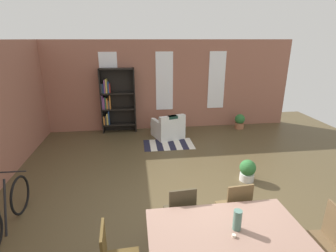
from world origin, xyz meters
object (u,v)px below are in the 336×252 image
Objects in this scene: dining_table at (226,236)px; potted_plant_by_shelf at (247,170)px; potted_plant_corner at (240,121)px; bicycle_second at (6,212)px; dining_chair_head_right at (323,238)px; dining_chair_far_left at (180,212)px; bookshelf_tall at (115,100)px; armchair_white at (168,128)px; vase_on_table at (237,220)px; dining_chair_far_right at (235,208)px.

dining_table is 3.84× the size of potted_plant_by_shelf.
potted_plant_corner is at bearing 70.39° from potted_plant_by_shelf.
bicycle_second is (-3.01, 1.31, -0.36)m from dining_table.
dining_chair_head_right is at bearing -0.26° from dining_table.
bicycle_second reaches higher than potted_plant_by_shelf.
bicycle_second is 4.43m from potted_plant_by_shelf.
dining_chair_far_left is at bearing -12.69° from bicycle_second.
bookshelf_tall reaches higher than potted_plant_by_shelf.
dining_chair_head_right is 2.29m from potted_plant_by_shelf.
dining_table is at bearing -89.96° from armchair_white.
bookshelf_tall is (-1.19, 5.02, 0.52)m from dining_chair_far_left.
bookshelf_tall is at bearing 106.60° from vase_on_table.
vase_on_table reaches higher than dining_table.
dining_chair_far_left reaches higher than potted_plant_by_shelf.
bookshelf_tall is 2.00× the size of armchair_white.
potted_plant_by_shelf is at bearing 12.48° from bicycle_second.
potted_plant_corner is (2.46, 5.50, -0.44)m from dining_table.
dining_chair_head_right is at bearing -91.06° from potted_plant_by_shelf.
dining_chair_far_right is 1.00× the size of dining_chair_far_left.
potted_plant_corner is at bearing -3.37° from bookshelf_tall.
bicycle_second is (-2.61, 0.59, -0.18)m from dining_chair_far_left.
dining_chair_far_right is 0.58× the size of bicycle_second.
dining_table is 1.89× the size of dining_chair_far_left.
potted_plant_by_shelf is (1.71, 1.55, -0.27)m from dining_chair_far_left.
bicycle_second is at bearing -129.03° from armchair_white.
bookshelf_tall is 4.70m from bicycle_second.
vase_on_table reaches higher than dining_chair_far_left.
dining_table is 0.85m from dining_chair_far_left.
armchair_white is at bearing -168.98° from potted_plant_corner.
dining_chair_far_left and dining_chair_head_right have the same top height.
dining_chair_head_right is (1.15, -0.01, -0.39)m from vase_on_table.
dining_chair_head_right reaches higher than dining_table.
bookshelf_tall is at bearing 155.59° from armchair_white.
vase_on_table is 0.15× the size of bicycle_second.
dining_chair_far_right is 0.81m from dining_chair_far_left.
dining_chair_far_left is 0.94× the size of armchair_white.
bicycle_second is at bearing 157.29° from vase_on_table.
dining_chair_far_right reaches higher than bicycle_second.
potted_plant_by_shelf is at bearing 88.94° from dining_chair_head_right.
bicycle_second is at bearing -167.52° from potted_plant_by_shelf.
bookshelf_tall reaches higher than armchair_white.
potted_plant_by_shelf is (1.32, -2.75, -0.04)m from armchair_white.
dining_table is 5.97m from bookshelf_tall.
vase_on_table reaches higher than dining_chair_far_right.
dining_table is 1.28m from dining_chair_head_right.
dining_chair_head_right is at bearing -17.10° from bicycle_second.
dining_chair_far_right is 0.94× the size of armchair_white.
potted_plant_corner is at bearing 66.73° from dining_chair_far_right.
bookshelf_tall reaches higher than bicycle_second.
dining_chair_far_left is at bearing 118.88° from dining_table.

